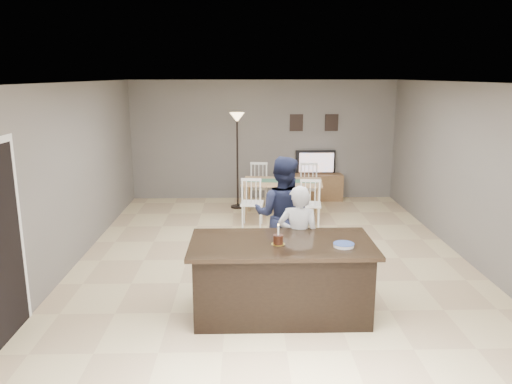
{
  "coord_description": "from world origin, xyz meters",
  "views": [
    {
      "loc": [
        -0.43,
        -7.33,
        2.8
      ],
      "look_at": [
        -0.26,
        -0.3,
        1.15
      ],
      "focal_mm": 35.0,
      "sensor_mm": 36.0,
      "label": 1
    }
  ],
  "objects_px": {
    "woman": "(298,241)",
    "floor_lamp": "(237,135)",
    "kitchen_island": "(281,278)",
    "tv_console": "(316,187)",
    "man": "(282,215)",
    "plate_stack": "(344,245)",
    "birthday_cake": "(278,239)",
    "dining_table": "(282,187)",
    "television": "(316,162)"
  },
  "relations": [
    {
      "from": "woman",
      "to": "floor_lamp",
      "type": "xyz_separation_m",
      "value": [
        -0.84,
        4.39,
        0.85
      ]
    },
    {
      "from": "kitchen_island",
      "to": "woman",
      "type": "bearing_deg",
      "value": 64.74
    },
    {
      "from": "tv_console",
      "to": "floor_lamp",
      "type": "bearing_deg",
      "value": -160.49
    },
    {
      "from": "kitchen_island",
      "to": "man",
      "type": "bearing_deg",
      "value": 85.46
    },
    {
      "from": "kitchen_island",
      "to": "floor_lamp",
      "type": "relative_size",
      "value": 1.05
    },
    {
      "from": "kitchen_island",
      "to": "tv_console",
      "type": "bearing_deg",
      "value": 77.84
    },
    {
      "from": "kitchen_island",
      "to": "floor_lamp",
      "type": "bearing_deg",
      "value": 96.68
    },
    {
      "from": "tv_console",
      "to": "plate_stack",
      "type": "distance_m",
      "value": 5.8
    },
    {
      "from": "kitchen_island",
      "to": "birthday_cake",
      "type": "bearing_deg",
      "value": -121.69
    },
    {
      "from": "birthday_cake",
      "to": "dining_table",
      "type": "bearing_deg",
      "value": 85.04
    },
    {
      "from": "woman",
      "to": "birthday_cake",
      "type": "relative_size",
      "value": 5.95
    },
    {
      "from": "tv_console",
      "to": "floor_lamp",
      "type": "relative_size",
      "value": 0.59
    },
    {
      "from": "woman",
      "to": "tv_console",
      "type": "bearing_deg",
      "value": -90.28
    },
    {
      "from": "dining_table",
      "to": "floor_lamp",
      "type": "distance_m",
      "value": 1.52
    },
    {
      "from": "kitchen_island",
      "to": "tv_console",
      "type": "height_order",
      "value": "kitchen_island"
    },
    {
      "from": "tv_console",
      "to": "dining_table",
      "type": "relative_size",
      "value": 0.62
    },
    {
      "from": "man",
      "to": "tv_console",
      "type": "bearing_deg",
      "value": -89.01
    },
    {
      "from": "man",
      "to": "plate_stack",
      "type": "relative_size",
      "value": 7.09
    },
    {
      "from": "tv_console",
      "to": "kitchen_island",
      "type": "bearing_deg",
      "value": -102.16
    },
    {
      "from": "woman",
      "to": "man",
      "type": "distance_m",
      "value": 0.79
    },
    {
      "from": "woman",
      "to": "dining_table",
      "type": "height_order",
      "value": "woman"
    },
    {
      "from": "woman",
      "to": "birthday_cake",
      "type": "xyz_separation_m",
      "value": [
        -0.31,
        -0.62,
        0.23
      ]
    },
    {
      "from": "kitchen_island",
      "to": "woman",
      "type": "xyz_separation_m",
      "value": [
        0.26,
        0.55,
        0.27
      ]
    },
    {
      "from": "man",
      "to": "plate_stack",
      "type": "distance_m",
      "value": 1.6
    },
    {
      "from": "kitchen_island",
      "to": "floor_lamp",
      "type": "height_order",
      "value": "floor_lamp"
    },
    {
      "from": "television",
      "to": "dining_table",
      "type": "height_order",
      "value": "television"
    },
    {
      "from": "plate_stack",
      "to": "television",
      "type": "bearing_deg",
      "value": 85.03
    },
    {
      "from": "plate_stack",
      "to": "tv_console",
      "type": "bearing_deg",
      "value": 84.97
    },
    {
      "from": "plate_stack",
      "to": "woman",
      "type": "bearing_deg",
      "value": 120.97
    },
    {
      "from": "woman",
      "to": "birthday_cake",
      "type": "distance_m",
      "value": 0.73
    },
    {
      "from": "tv_console",
      "to": "plate_stack",
      "type": "height_order",
      "value": "plate_stack"
    },
    {
      "from": "tv_console",
      "to": "woman",
      "type": "distance_m",
      "value": 5.13
    },
    {
      "from": "kitchen_island",
      "to": "woman",
      "type": "relative_size",
      "value": 1.48
    },
    {
      "from": "man",
      "to": "birthday_cake",
      "type": "height_order",
      "value": "man"
    },
    {
      "from": "woman",
      "to": "dining_table",
      "type": "relative_size",
      "value": 0.76
    },
    {
      "from": "tv_console",
      "to": "floor_lamp",
      "type": "height_order",
      "value": "floor_lamp"
    },
    {
      "from": "kitchen_island",
      "to": "television",
      "type": "xyz_separation_m",
      "value": [
        1.2,
        5.64,
        0.41
      ]
    },
    {
      "from": "birthday_cake",
      "to": "plate_stack",
      "type": "distance_m",
      "value": 0.75
    },
    {
      "from": "birthday_cake",
      "to": "floor_lamp",
      "type": "height_order",
      "value": "floor_lamp"
    },
    {
      "from": "woman",
      "to": "man",
      "type": "relative_size",
      "value": 0.86
    },
    {
      "from": "television",
      "to": "plate_stack",
      "type": "bearing_deg",
      "value": 85.03
    },
    {
      "from": "plate_stack",
      "to": "dining_table",
      "type": "bearing_deg",
      "value": 94.83
    },
    {
      "from": "floor_lamp",
      "to": "birthday_cake",
      "type": "bearing_deg",
      "value": -83.94
    },
    {
      "from": "dining_table",
      "to": "floor_lamp",
      "type": "relative_size",
      "value": 0.94
    },
    {
      "from": "plate_stack",
      "to": "man",
      "type": "bearing_deg",
      "value": 111.62
    },
    {
      "from": "tv_console",
      "to": "birthday_cake",
      "type": "bearing_deg",
      "value": -102.45
    },
    {
      "from": "television",
      "to": "man",
      "type": "bearing_deg",
      "value": 75.79
    },
    {
      "from": "floor_lamp",
      "to": "kitchen_island",
      "type": "bearing_deg",
      "value": -83.32
    },
    {
      "from": "kitchen_island",
      "to": "plate_stack",
      "type": "distance_m",
      "value": 0.85
    },
    {
      "from": "television",
      "to": "dining_table",
      "type": "relative_size",
      "value": 0.48
    }
  ]
}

